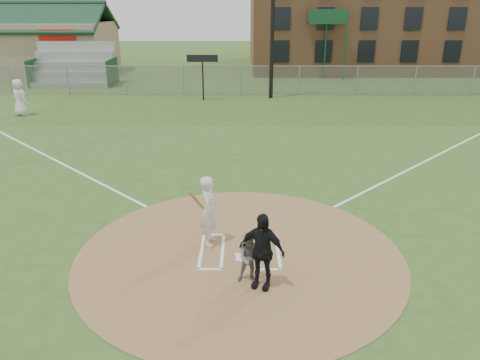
{
  "coord_description": "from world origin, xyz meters",
  "views": [
    {
      "loc": [
        0.05,
        -10.59,
        6.12
      ],
      "look_at": [
        0.0,
        2.0,
        1.3
      ],
      "focal_mm": 35.0,
      "sensor_mm": 36.0,
      "label": 1
    }
  ],
  "objects_px": {
    "home_plate": "(243,257)",
    "ondeck_player": "(19,97)",
    "batter_at_plate": "(209,211)",
    "catcher": "(250,257)",
    "umpire": "(262,251)"
  },
  "relations": [
    {
      "from": "catcher",
      "to": "home_plate",
      "type": "bearing_deg",
      "value": 93.5
    },
    {
      "from": "catcher",
      "to": "ondeck_player",
      "type": "relative_size",
      "value": 0.6
    },
    {
      "from": "ondeck_player",
      "to": "batter_at_plate",
      "type": "bearing_deg",
      "value": 159.04
    },
    {
      "from": "home_plate",
      "to": "batter_at_plate",
      "type": "distance_m",
      "value": 1.51
    },
    {
      "from": "catcher",
      "to": "umpire",
      "type": "distance_m",
      "value": 0.44
    },
    {
      "from": "batter_at_plate",
      "to": "ondeck_player",
      "type": "bearing_deg",
      "value": 127.83
    },
    {
      "from": "home_plate",
      "to": "batter_at_plate",
      "type": "height_order",
      "value": "batter_at_plate"
    },
    {
      "from": "umpire",
      "to": "batter_at_plate",
      "type": "distance_m",
      "value": 2.41
    },
    {
      "from": "umpire",
      "to": "ondeck_player",
      "type": "relative_size",
      "value": 0.89
    },
    {
      "from": "catcher",
      "to": "ondeck_player",
      "type": "xyz_separation_m",
      "value": [
        -12.85,
        17.0,
        0.39
      ]
    },
    {
      "from": "home_plate",
      "to": "umpire",
      "type": "relative_size",
      "value": 0.22
    },
    {
      "from": "umpire",
      "to": "catcher",
      "type": "bearing_deg",
      "value": 159.0
    },
    {
      "from": "ondeck_player",
      "to": "umpire",
      "type": "bearing_deg",
      "value": 158.45
    },
    {
      "from": "ondeck_player",
      "to": "home_plate",
      "type": "bearing_deg",
      "value": 159.69
    },
    {
      "from": "home_plate",
      "to": "ondeck_player",
      "type": "height_order",
      "value": "ondeck_player"
    }
  ]
}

